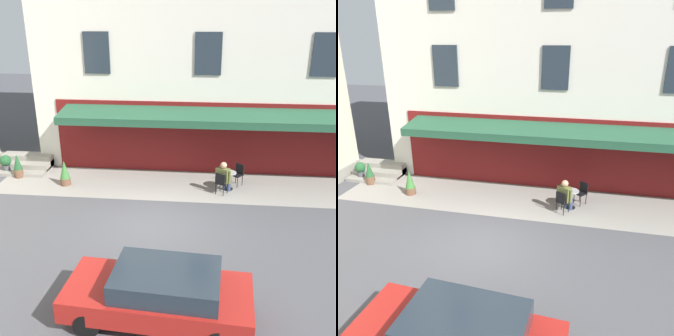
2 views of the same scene
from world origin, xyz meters
The scene contains 11 objects.
ground_plane centered at (0.00, 0.00, 0.00)m, with size 70.00×70.00×0.00m, color #4C4C51.
sidewalk_cafe_terrace centered at (-3.25, -3.40, 0.00)m, with size 20.50×3.20×0.01m, color gray.
back_alley_steps centered at (6.60, -4.59, 0.24)m, with size 2.40×1.75×0.60m.
cafe_table_mid_terrace centered at (-2.67, -3.16, 0.49)m, with size 0.60×0.60×0.75m.
cafe_chair_black_under_awning centered at (-2.35, -2.62, 0.55)m, with size 0.55×0.55×0.91m.
cafe_chair_black_kerbside centered at (-3.09, -3.64, 0.55)m, with size 0.56×0.56×0.91m.
seated_companion_in_olive centered at (-2.46, -2.81, 0.71)m, with size 0.64×0.67×1.34m.
potted_plant_entrance_right centered at (7.24, -3.98, 0.48)m, with size 0.50×0.50×0.83m.
potted_plant_under_sign centered at (6.45, -3.53, 0.51)m, with size 0.39×0.39×1.05m.
potted_plant_mid_terrace centered at (4.12, -2.94, 0.53)m, with size 0.43×0.43×1.08m.
parked_car_red centered at (-0.77, 4.33, 0.71)m, with size 4.41×2.07×1.33m.
Camera 1 is at (-1.66, 11.51, 6.64)m, focal length 41.40 mm.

